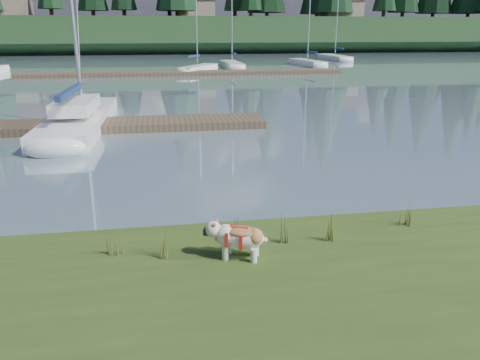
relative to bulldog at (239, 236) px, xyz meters
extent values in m
plane|color=#7A93A2|center=(-1.15, 32.91, -0.71)|extent=(200.00, 200.00, 0.00)
cube|color=#193218|center=(-1.15, 75.91, 1.79)|extent=(200.00, 20.00, 5.00)
cylinder|color=silver|center=(-0.21, -0.04, -0.25)|extent=(0.10, 0.10, 0.22)
cylinder|color=silver|center=(-0.14, 0.16, -0.25)|extent=(0.10, 0.10, 0.22)
cylinder|color=silver|center=(0.20, -0.18, -0.25)|extent=(0.10, 0.10, 0.22)
cylinder|color=silver|center=(0.27, 0.02, -0.25)|extent=(0.10, 0.10, 0.22)
ellipsoid|color=silver|center=(0.04, -0.01, -0.02)|extent=(0.79, 0.57, 0.34)
ellipsoid|color=#A2693C|center=(0.04, -0.01, 0.09)|extent=(0.58, 0.48, 0.12)
ellipsoid|color=silver|center=(-0.37, 0.13, 0.09)|extent=(0.32, 0.33, 0.25)
cube|color=black|center=(-0.48, 0.16, 0.05)|extent=(0.11, 0.14, 0.10)
cube|color=white|center=(-4.24, 12.31, -0.49)|extent=(2.10, 8.47, 0.70)
ellipsoid|color=white|center=(-4.15, 16.52, -0.49)|extent=(1.89, 2.34, 0.70)
cube|color=navy|center=(-4.27, 11.06, 0.84)|extent=(0.28, 3.83, 0.20)
cube|color=white|center=(-4.25, 11.83, 0.24)|extent=(1.41, 3.09, 0.45)
cube|color=#4C3D2C|center=(-5.15, 11.91, -0.56)|extent=(16.00, 2.00, 0.30)
cube|color=#4C3D2C|center=(0.85, 32.91, -0.56)|extent=(26.00, 2.20, 0.30)
ellipsoid|color=white|center=(-14.96, 38.99, -0.49)|extent=(1.50, 1.76, 0.70)
cube|color=white|center=(2.13, 35.36, -0.49)|extent=(3.99, 5.54, 0.70)
ellipsoid|color=white|center=(3.57, 37.80, -0.49)|extent=(1.85, 1.96, 0.70)
cylinder|color=silver|center=(2.13, 35.36, 4.55)|extent=(0.12, 0.12, 8.92)
cube|color=navy|center=(1.74, 34.70, 0.69)|extent=(1.32, 2.04, 0.20)
cube|color=white|center=(5.75, 39.24, -0.49)|extent=(1.54, 6.46, 0.70)
ellipsoid|color=white|center=(5.71, 42.46, -0.49)|extent=(1.42, 1.77, 0.70)
cylinder|color=silver|center=(5.75, 39.24, 5.04)|extent=(0.12, 0.12, 9.90)
cube|color=navy|center=(5.76, 38.36, 0.69)|extent=(0.23, 2.56, 0.20)
cube|color=white|center=(13.71, 40.70, -0.49)|extent=(2.17, 6.59, 0.70)
ellipsoid|color=white|center=(13.35, 43.91, -0.49)|extent=(1.60, 1.91, 0.70)
cylinder|color=silver|center=(13.71, 40.70, 5.08)|extent=(0.12, 0.12, 9.98)
cube|color=navy|center=(13.80, 39.82, 0.69)|extent=(0.48, 2.58, 0.20)
cube|color=white|center=(19.60, 48.74, -0.49)|extent=(1.76, 7.39, 0.70)
ellipsoid|color=white|center=(19.56, 52.43, -0.49)|extent=(1.63, 2.03, 0.70)
cylinder|color=silver|center=(19.60, 48.74, 5.59)|extent=(0.12, 0.12, 10.99)
cube|color=navy|center=(19.61, 47.74, 0.69)|extent=(0.23, 2.93, 0.20)
cone|color=#475B23|center=(-1.16, 0.22, -0.08)|extent=(0.03, 0.03, 0.56)
cone|color=brown|center=(-1.05, 0.15, -0.13)|extent=(0.03, 0.03, 0.44)
cone|color=#475B23|center=(-1.10, 0.25, -0.05)|extent=(0.03, 0.03, 0.61)
cone|color=brown|center=(-1.02, 0.19, -0.16)|extent=(0.03, 0.03, 0.39)
cone|color=#475B23|center=(-1.14, 0.14, -0.11)|extent=(0.03, 0.03, 0.50)
cone|color=#475B23|center=(0.05, 0.53, -0.13)|extent=(0.03, 0.03, 0.45)
cone|color=brown|center=(0.16, 0.46, -0.18)|extent=(0.03, 0.03, 0.36)
cone|color=#475B23|center=(0.11, 0.56, -0.11)|extent=(0.03, 0.03, 0.50)
cone|color=brown|center=(0.19, 0.50, -0.20)|extent=(0.03, 0.03, 0.32)
cone|color=#475B23|center=(0.07, 0.45, -0.15)|extent=(0.03, 0.03, 0.41)
cone|color=#475B23|center=(1.52, 0.34, -0.12)|extent=(0.03, 0.03, 0.48)
cone|color=brown|center=(1.63, 0.27, -0.16)|extent=(0.03, 0.03, 0.38)
cone|color=#475B23|center=(1.58, 0.37, -0.09)|extent=(0.03, 0.03, 0.53)
cone|color=brown|center=(1.66, 0.31, -0.19)|extent=(0.03, 0.03, 0.34)
cone|color=#475B23|center=(1.54, 0.26, -0.14)|extent=(0.03, 0.03, 0.43)
cone|color=#475B23|center=(-1.96, 0.44, -0.15)|extent=(0.03, 0.03, 0.40)
cone|color=brown|center=(-1.85, 0.37, -0.19)|extent=(0.03, 0.03, 0.32)
cone|color=#475B23|center=(-1.90, 0.47, -0.13)|extent=(0.03, 0.03, 0.44)
cone|color=brown|center=(-1.82, 0.41, -0.21)|extent=(0.03, 0.03, 0.28)
cone|color=#475B23|center=(-1.94, 0.36, -0.17)|extent=(0.03, 0.03, 0.36)
cone|color=#475B23|center=(0.76, 0.44, -0.13)|extent=(0.03, 0.03, 0.45)
cone|color=brown|center=(0.87, 0.37, -0.18)|extent=(0.03, 0.03, 0.36)
cone|color=#475B23|center=(0.82, 0.47, -0.11)|extent=(0.03, 0.03, 0.49)
cone|color=brown|center=(0.90, 0.41, -0.20)|extent=(0.03, 0.03, 0.31)
cone|color=#475B23|center=(0.78, 0.36, -0.15)|extent=(0.03, 0.03, 0.40)
cone|color=#475B23|center=(3.05, 0.76, -0.12)|extent=(0.03, 0.03, 0.47)
cone|color=brown|center=(3.16, 0.69, -0.17)|extent=(0.03, 0.03, 0.38)
cone|color=#475B23|center=(3.11, 0.79, -0.10)|extent=(0.03, 0.03, 0.52)
cone|color=brown|center=(3.19, 0.73, -0.19)|extent=(0.03, 0.03, 0.33)
cone|color=#475B23|center=(3.07, 0.68, -0.14)|extent=(0.03, 0.03, 0.43)
cube|color=#33281C|center=(-1.15, 1.31, -0.64)|extent=(60.00, 0.50, 0.14)
cylinder|color=#382619|center=(-11.15, 74.91, 5.19)|extent=(0.60, 0.60, 1.80)
cylinder|color=#382619|center=(1.85, 68.91, 5.19)|extent=(0.60, 0.60, 1.80)
cylinder|color=#382619|center=(13.85, 72.91, 5.19)|extent=(0.60, 0.60, 1.80)
cylinder|color=#382619|center=(26.85, 70.91, 5.19)|extent=(0.60, 0.60, 1.80)
cylinder|color=#382619|center=(40.85, 73.91, 5.19)|extent=(0.60, 0.60, 1.80)
cube|color=gray|center=(-23.15, 72.91, 5.69)|extent=(6.00, 5.00, 2.80)
cube|color=gray|center=(4.85, 73.91, 5.69)|extent=(6.00, 5.00, 2.80)
cube|color=gray|center=(28.85, 71.91, 5.69)|extent=(6.00, 5.00, 2.80)
camera|label=1|loc=(-1.04, -6.38, 3.01)|focal=35.00mm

